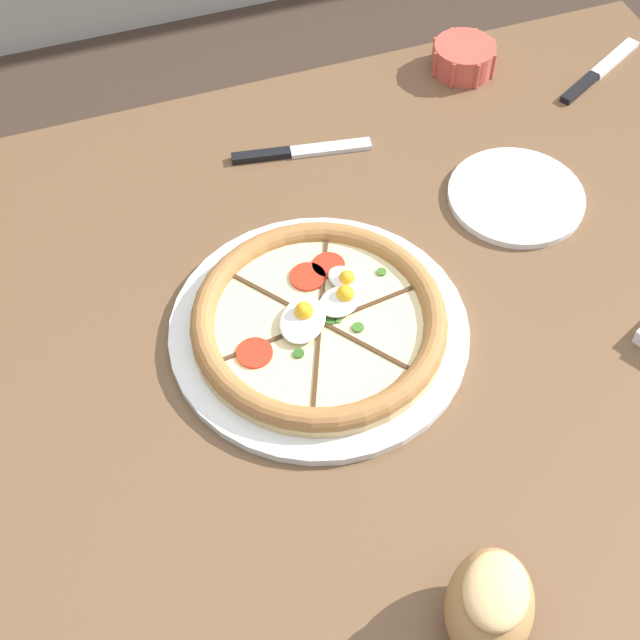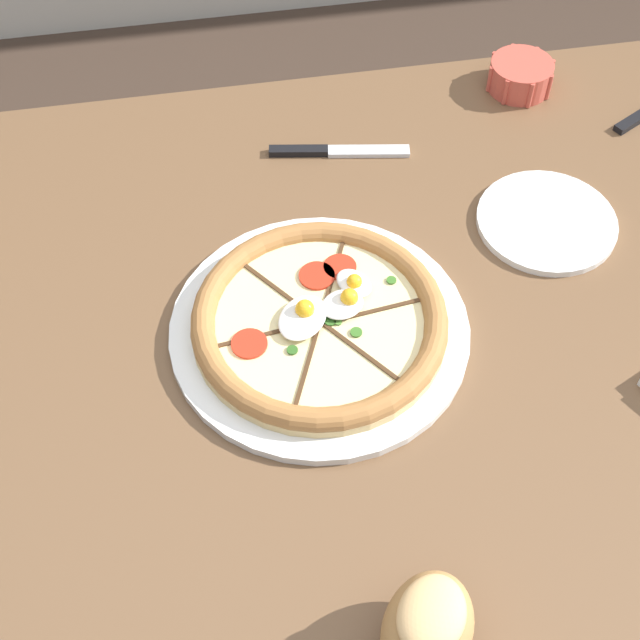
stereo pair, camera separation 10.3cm
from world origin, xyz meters
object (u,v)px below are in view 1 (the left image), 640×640
pizza (320,325)px  knife_main (599,71)px  ramekin_bowl (464,57)px  knife_spare (300,151)px  side_saucer (516,196)px  bread_piece_mid (490,604)px  dining_table (347,367)px

pizza → knife_main: bearing=29.8°
ramekin_bowl → knife_spare: ramekin_bowl is taller
side_saucer → ramekin_bowl: bearing=79.8°
knife_main → side_saucer: size_ratio=1.00×
pizza → side_saucer: pizza is taller
ramekin_bowl → bread_piece_mid: bearing=-113.7°
knife_spare → pizza: bearing=-94.8°
bread_piece_mid → knife_spare: size_ratio=0.68×
bread_piece_mid → knife_spare: bread_piece_mid is taller
knife_main → ramekin_bowl: bearing=129.9°
pizza → bread_piece_mid: bread_piece_mid is taller
pizza → knife_main: (0.57, 0.33, -0.02)m
dining_table → knife_main: 0.63m
ramekin_bowl → dining_table: bearing=-130.0°
pizza → knife_spare: size_ratio=1.81×
knife_main → knife_spare: same height
dining_table → pizza: pizza is taller
dining_table → pizza: (-0.04, -0.00, 0.11)m
ramekin_bowl → side_saucer: (-0.05, -0.28, -0.02)m
dining_table → bread_piece_mid: (-0.01, -0.38, 0.14)m
ramekin_bowl → bread_piece_mid: 0.85m
pizza → bread_piece_mid: size_ratio=2.64×
knife_spare → side_saucer: 0.30m
bread_piece_mid → knife_main: size_ratio=0.74×
bread_piece_mid → knife_main: bread_piece_mid is taller
bread_piece_mid → dining_table: bearing=89.1°
ramekin_bowl → knife_main: ramekin_bowl is taller
pizza → side_saucer: 0.35m
pizza → ramekin_bowl: 0.55m
knife_spare → bread_piece_mid: bearing=-84.4°
bread_piece_mid → side_saucer: (0.29, 0.50, -0.05)m
dining_table → ramekin_bowl: 0.53m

